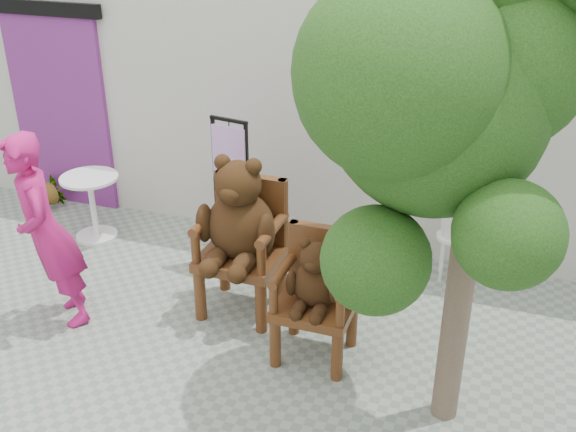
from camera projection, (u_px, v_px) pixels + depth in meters
The scene contains 11 objects.
ground_plane at pixel (209, 394), 5.04m from camera, with size 60.00×60.00×0.00m, color gray.
back_wall at pixel (330, 90), 7.00m from camera, with size 9.00×1.00×3.00m, color beige.
doorway at pixel (60, 107), 7.59m from camera, with size 1.40×0.11×2.33m.
chair_big at pixel (240, 226), 5.70m from camera, with size 0.70×0.77×1.46m.
chair_small at pixel (317, 286), 5.22m from camera, with size 0.60×0.56×1.05m.
person at pixel (47, 232), 5.52m from camera, with size 0.63×0.41×1.72m, color #BB1767.
cafe_table at pixel (92, 200), 7.08m from camera, with size 0.60×0.60×0.70m.
display_stand at pixel (232, 211), 6.52m from camera, with size 0.50×0.42×1.51m.
stool_bucket at pixel (456, 218), 6.25m from camera, with size 0.32×0.32×1.45m.
tree at pixel (458, 34), 3.75m from camera, with size 2.05×2.09×3.79m.
potted_plant at pixel (54, 189), 7.84m from camera, with size 0.41×0.36×0.46m, color #15360E.
Camera 1 is at (1.85, -3.51, 3.44)m, focal length 42.00 mm.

